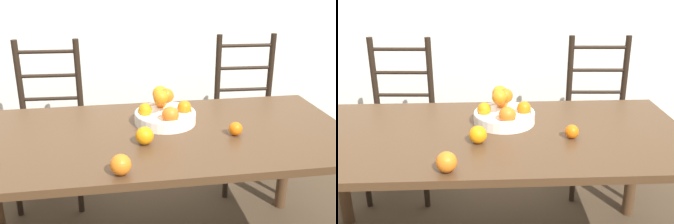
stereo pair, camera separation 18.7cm
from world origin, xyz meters
TOP-DOWN VIEW (x-y plane):
  - dining_table at (0.00, 0.00)m, footprint 1.91×0.88m
  - fruit_bowl at (0.08, 0.12)m, footprint 0.31×0.31m
  - orange_loose_0 at (-0.05, -0.11)m, footprint 0.08×0.08m
  - orange_loose_1 at (-0.16, -0.37)m, footprint 0.08×0.08m
  - orange_loose_2 at (0.38, -0.08)m, footprint 0.06×0.06m
  - chair_left at (-0.59, 0.74)m, footprint 0.44×0.42m
  - chair_right at (0.75, 0.74)m, footprint 0.44×0.42m

SIDE VIEW (x-z plane):
  - chair_left at x=-0.59m, z-range -0.03..1.01m
  - chair_right at x=0.75m, z-range -0.03..1.01m
  - dining_table at x=0.00m, z-range 0.28..1.02m
  - orange_loose_2 at x=0.38m, z-range 0.74..0.80m
  - orange_loose_0 at x=-0.05m, z-range 0.74..0.82m
  - orange_loose_1 at x=-0.16m, z-range 0.74..0.82m
  - fruit_bowl at x=0.08m, z-range 0.70..0.88m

